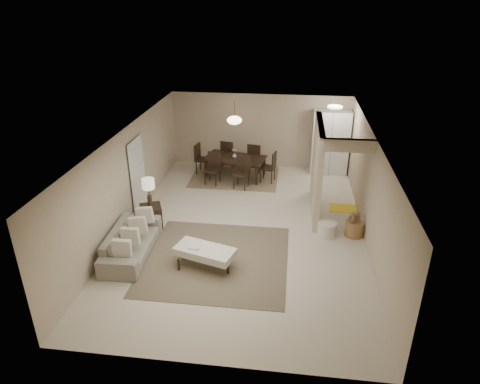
# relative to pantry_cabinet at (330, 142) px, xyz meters

# --- Properties ---
(floor) EXTENTS (9.00, 9.00, 0.00)m
(floor) POSITION_rel_pantry_cabinet_xyz_m (-2.35, -4.15, -1.05)
(floor) COLOR beige
(floor) RESTS_ON ground
(ceiling) EXTENTS (9.00, 9.00, 0.00)m
(ceiling) POSITION_rel_pantry_cabinet_xyz_m (-2.35, -4.15, 1.45)
(ceiling) COLOR white
(ceiling) RESTS_ON back_wall
(back_wall) EXTENTS (6.00, 0.00, 6.00)m
(back_wall) POSITION_rel_pantry_cabinet_xyz_m (-2.35, 0.35, 0.20)
(back_wall) COLOR #C0AB91
(back_wall) RESTS_ON floor
(left_wall) EXTENTS (0.00, 9.00, 9.00)m
(left_wall) POSITION_rel_pantry_cabinet_xyz_m (-5.35, -4.15, 0.20)
(left_wall) COLOR #C0AB91
(left_wall) RESTS_ON floor
(right_wall) EXTENTS (0.00, 9.00, 9.00)m
(right_wall) POSITION_rel_pantry_cabinet_xyz_m (0.65, -4.15, 0.20)
(right_wall) COLOR #C0AB91
(right_wall) RESTS_ON floor
(partition) EXTENTS (0.15, 2.50, 2.50)m
(partition) POSITION_rel_pantry_cabinet_xyz_m (-0.55, -2.90, 0.20)
(partition) COLOR #C0AB91
(partition) RESTS_ON floor
(doorway) EXTENTS (0.04, 0.90, 2.04)m
(doorway) POSITION_rel_pantry_cabinet_xyz_m (-5.32, -3.55, -0.03)
(doorway) COLOR black
(doorway) RESTS_ON floor
(pantry_cabinet) EXTENTS (1.20, 0.55, 2.10)m
(pantry_cabinet) POSITION_rel_pantry_cabinet_xyz_m (0.00, 0.00, 0.00)
(pantry_cabinet) COLOR white
(pantry_cabinet) RESTS_ON floor
(flush_light) EXTENTS (0.44, 0.44, 0.05)m
(flush_light) POSITION_rel_pantry_cabinet_xyz_m (-0.05, -0.95, 1.41)
(flush_light) COLOR white
(flush_light) RESTS_ON ceiling
(living_rug) EXTENTS (3.20, 3.20, 0.01)m
(living_rug) POSITION_rel_pantry_cabinet_xyz_m (-2.81, -5.63, -1.04)
(living_rug) COLOR brown
(living_rug) RESTS_ON floor
(sofa) EXTENTS (2.25, 0.97, 0.65)m
(sofa) POSITION_rel_pantry_cabinet_xyz_m (-4.80, -5.63, -0.73)
(sofa) COLOR gray
(sofa) RESTS_ON floor
(ottoman_bench) EXTENTS (1.42, 0.95, 0.47)m
(ottoman_bench) POSITION_rel_pantry_cabinet_xyz_m (-3.01, -5.93, -0.67)
(ottoman_bench) COLOR white
(ottoman_bench) RESTS_ON living_rug
(side_table) EXTENTS (0.69, 0.69, 0.58)m
(side_table) POSITION_rel_pantry_cabinet_xyz_m (-4.75, -4.33, -0.76)
(side_table) COLOR black
(side_table) RESTS_ON floor
(table_lamp) EXTENTS (0.32, 0.32, 0.76)m
(table_lamp) POSITION_rel_pantry_cabinet_xyz_m (-4.75, -4.33, 0.09)
(table_lamp) COLOR #4A391F
(table_lamp) RESTS_ON side_table
(round_pouf) EXTENTS (0.46, 0.46, 0.36)m
(round_pouf) POSITION_rel_pantry_cabinet_xyz_m (-0.28, -4.25, -0.87)
(round_pouf) COLOR white
(round_pouf) RESTS_ON floor
(wicker_basket) EXTENTS (0.57, 0.57, 0.39)m
(wicker_basket) POSITION_rel_pantry_cabinet_xyz_m (0.40, -4.15, -0.86)
(wicker_basket) COLOR brown
(wicker_basket) RESTS_ON floor
(dining_rug) EXTENTS (2.80, 2.10, 0.01)m
(dining_rug) POSITION_rel_pantry_cabinet_xyz_m (-3.06, -0.83, -1.04)
(dining_rug) COLOR #866F53
(dining_rug) RESTS_ON floor
(dining_table) EXTENTS (2.09, 1.44, 0.67)m
(dining_table) POSITION_rel_pantry_cabinet_xyz_m (-3.06, -0.83, -0.71)
(dining_table) COLOR black
(dining_table) RESTS_ON dining_rug
(dining_chairs) EXTENTS (2.71, 2.18, 1.00)m
(dining_chairs) POSITION_rel_pantry_cabinet_xyz_m (-3.06, -0.83, -0.55)
(dining_chairs) COLOR black
(dining_chairs) RESTS_ON dining_rug
(vase) EXTENTS (0.17, 0.17, 0.17)m
(vase) POSITION_rel_pantry_cabinet_xyz_m (-3.06, -0.83, -0.29)
(vase) COLOR silver
(vase) RESTS_ON dining_table
(yellow_mat) EXTENTS (0.95, 0.63, 0.01)m
(yellow_mat) POSITION_rel_pantry_cabinet_xyz_m (0.35, -2.69, -1.04)
(yellow_mat) COLOR yellow
(yellow_mat) RESTS_ON floor
(pendant_light) EXTENTS (0.46, 0.46, 0.71)m
(pendant_light) POSITION_rel_pantry_cabinet_xyz_m (-3.06, -0.83, 0.87)
(pendant_light) COLOR #4A391F
(pendant_light) RESTS_ON ceiling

